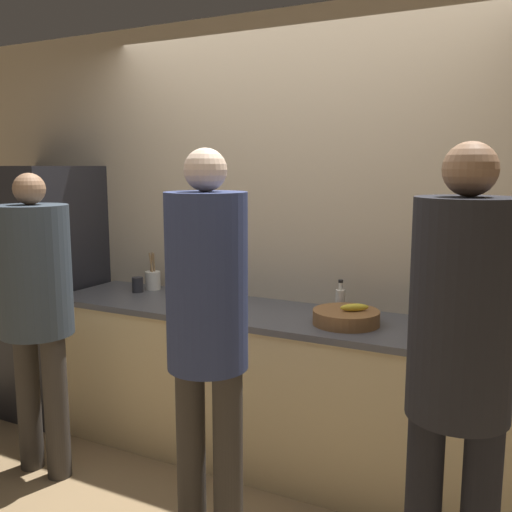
# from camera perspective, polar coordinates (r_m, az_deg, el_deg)

# --- Properties ---
(ground_plane) EXTENTS (14.00, 14.00, 0.00)m
(ground_plane) POSITION_cam_1_polar(r_m,az_deg,el_deg) (3.28, -1.27, -22.40)
(ground_plane) COLOR #8C704C
(wall_back) EXTENTS (5.20, 0.06, 2.60)m
(wall_back) POSITION_cam_1_polar(r_m,az_deg,el_deg) (3.44, 4.09, 2.17)
(wall_back) COLOR #C6B293
(wall_back) RESTS_ON ground_plane
(counter) EXTENTS (2.80, 0.66, 0.89)m
(counter) POSITION_cam_1_polar(r_m,az_deg,el_deg) (3.37, 1.75, -12.96)
(counter) COLOR beige
(counter) RESTS_ON ground_plane
(refrigerator) EXTENTS (0.71, 0.69, 1.71)m
(refrigerator) POSITION_cam_1_polar(r_m,az_deg,el_deg) (4.28, -20.71, -3.11)
(refrigerator) COLOR #232328
(refrigerator) RESTS_ON ground_plane
(person_left) EXTENTS (0.39, 0.39, 1.67)m
(person_left) POSITION_cam_1_polar(r_m,az_deg,el_deg) (3.30, -21.17, -3.66)
(person_left) COLOR #38332D
(person_left) RESTS_ON ground_plane
(person_center) EXTENTS (0.35, 0.35, 1.78)m
(person_center) POSITION_cam_1_polar(r_m,az_deg,el_deg) (2.43, -4.88, -6.37)
(person_center) COLOR #38332D
(person_center) RESTS_ON ground_plane
(person_right) EXTENTS (0.35, 0.35, 1.78)m
(person_right) POSITION_cam_1_polar(r_m,az_deg,el_deg) (2.07, 19.69, -9.50)
(person_right) COLOR black
(person_right) RESTS_ON ground_plane
(fruit_bowl) EXTENTS (0.35, 0.35, 0.11)m
(fruit_bowl) POSITION_cam_1_polar(r_m,az_deg,el_deg) (3.01, 9.02, -6.04)
(fruit_bowl) COLOR brown
(fruit_bowl) RESTS_ON counter
(utensil_crock) EXTENTS (0.10, 0.10, 0.25)m
(utensil_crock) POSITION_cam_1_polar(r_m,az_deg,el_deg) (3.86, -10.28, -2.33)
(utensil_crock) COLOR silver
(utensil_crock) RESTS_ON counter
(bottle_clear) EXTENTS (0.05, 0.05, 0.19)m
(bottle_clear) POSITION_cam_1_polar(r_m,az_deg,el_deg) (3.23, 8.43, -4.36)
(bottle_clear) COLOR silver
(bottle_clear) RESTS_ON counter
(bottle_green) EXTENTS (0.07, 0.07, 0.19)m
(bottle_green) POSITION_cam_1_polar(r_m,az_deg,el_deg) (2.92, 20.81, -6.26)
(bottle_green) COLOR #236033
(bottle_green) RESTS_ON counter
(cup_black) EXTENTS (0.07, 0.07, 0.10)m
(cup_black) POSITION_cam_1_polar(r_m,az_deg,el_deg) (3.80, -11.75, -2.82)
(cup_black) COLOR #28282D
(cup_black) RESTS_ON counter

